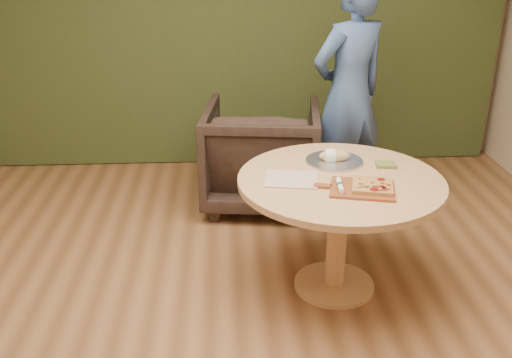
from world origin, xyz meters
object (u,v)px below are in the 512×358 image
object	(u,v)px
armchair	(262,150)
person_standing	(349,95)
pedestal_table	(339,200)
serving_tray	(334,161)
cutlery_roll	(340,185)
pizza_paddle	(360,189)
bread_roll	(333,156)
flatbread_pizza	(373,186)

from	to	relation	value
armchair	person_standing	bearing A→B (deg)	-177.76
pedestal_table	person_standing	world-z (taller)	person_standing
serving_tray	person_standing	distance (m)	1.02
serving_tray	armchair	size ratio (longest dim) A/B	0.39
cutlery_roll	armchair	bearing A→B (deg)	107.92
serving_tray	person_standing	xyz separation A→B (m)	(0.28, 0.96, 0.16)
armchair	person_standing	world-z (taller)	person_standing
pizza_paddle	bread_roll	distance (m)	0.43
pedestal_table	bread_roll	xyz separation A→B (m)	(-0.00, 0.25, 0.18)
pedestal_table	bread_roll	bearing A→B (deg)	90.48
pizza_paddle	cutlery_roll	size ratio (longest dim) A/B	2.36
pedestal_table	person_standing	bearing A→B (deg)	76.60
flatbread_pizza	cutlery_roll	distance (m)	0.18
cutlery_roll	bread_roll	distance (m)	0.42
serving_tray	bread_roll	bearing A→B (deg)	180.00
cutlery_roll	person_standing	distance (m)	1.43
flatbread_pizza	armchair	size ratio (longest dim) A/B	0.29
pizza_paddle	person_standing	xyz separation A→B (m)	(0.21, 1.38, 0.16)
pedestal_table	pizza_paddle	distance (m)	0.24
pizza_paddle	armchair	size ratio (longest dim) A/B	0.51
flatbread_pizza	serving_tray	xyz separation A→B (m)	(-0.14, 0.43, -0.02)
pizza_paddle	armchair	bearing A→B (deg)	120.72
serving_tray	person_standing	world-z (taller)	person_standing
serving_tray	cutlery_roll	bearing A→B (deg)	-96.24
flatbread_pizza	cutlery_roll	size ratio (longest dim) A/B	1.33
bread_roll	person_standing	bearing A→B (deg)	73.22
pizza_paddle	flatbread_pizza	bearing A→B (deg)	7.32
cutlery_roll	serving_tray	xyz separation A→B (m)	(0.05, 0.42, -0.02)
flatbread_pizza	person_standing	distance (m)	1.41
cutlery_roll	serving_tray	bearing A→B (deg)	88.40
bread_roll	armchair	size ratio (longest dim) A/B	0.21
flatbread_pizza	serving_tray	distance (m)	0.45
pedestal_table	pizza_paddle	world-z (taller)	pizza_paddle
pizza_paddle	bread_roll	world-z (taller)	bread_roll
bread_roll	serving_tray	bearing A→B (deg)	-0.00
pizza_paddle	person_standing	world-z (taller)	person_standing
cutlery_roll	flatbread_pizza	bearing A→B (deg)	1.26
pizza_paddle	serving_tray	size ratio (longest dim) A/B	1.32
pizza_paddle	armchair	xyz separation A→B (m)	(-0.45, 1.44, -0.30)
flatbread_pizza	pedestal_table	bearing A→B (deg)	127.94
flatbread_pizza	cutlery_roll	world-z (taller)	flatbread_pizza
flatbread_pizza	person_standing	world-z (taller)	person_standing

